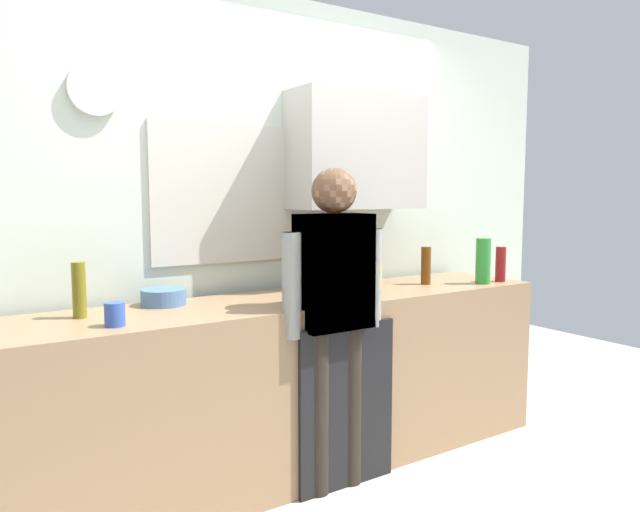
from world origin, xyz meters
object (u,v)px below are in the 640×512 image
object	(u,v)px
person_guest	(334,302)
bottle_green_wine	(368,266)
coffee_maker	(343,261)
mixing_bowl	(163,297)
bottle_amber_beer	(426,265)
person_at_sink	(334,302)
bottle_red_vinegar	(501,264)
cup_blue_mug	(115,314)
dish_soap	(377,274)
bottle_clear_soda	(483,261)
bottle_olive_oil	(79,290)

from	to	relation	value
person_guest	bottle_green_wine	bearing A→B (deg)	-173.12
coffee_maker	mixing_bowl	distance (m)	1.11
bottle_amber_beer	person_at_sink	bearing A→B (deg)	-161.93
bottle_amber_beer	person_guest	distance (m)	0.93
person_guest	coffee_maker	bearing A→B (deg)	-152.87
bottle_amber_beer	mixing_bowl	bearing A→B (deg)	172.45
bottle_red_vinegar	cup_blue_mug	world-z (taller)	bottle_red_vinegar
bottle_green_wine	cup_blue_mug	xyz separation A→B (m)	(-1.40, -0.09, -0.10)
bottle_red_vinegar	dish_soap	size ratio (longest dim) A/B	1.22
mixing_bowl	person_at_sink	bearing A→B (deg)	-35.78
person_at_sink	bottle_red_vinegar	bearing A→B (deg)	10.80
bottle_red_vinegar	dish_soap	bearing A→B (deg)	162.43
coffee_maker	bottle_red_vinegar	distance (m)	1.01
bottle_amber_beer	person_guest	xyz separation A→B (m)	(-0.88, -0.29, -0.09)
bottle_green_wine	cup_blue_mug	size ratio (longest dim) A/B	3.00
bottle_clear_soda	cup_blue_mug	world-z (taller)	bottle_clear_soda
bottle_red_vinegar	person_guest	xyz separation A→B (m)	(-1.35, -0.11, -0.09)
dish_soap	person_guest	world-z (taller)	person_guest
bottle_amber_beer	person_at_sink	size ratio (longest dim) A/B	0.14
bottle_red_vinegar	cup_blue_mug	size ratio (longest dim) A/B	2.20
bottle_green_wine	dish_soap	size ratio (longest dim) A/B	1.67
coffee_maker	mixing_bowl	xyz separation A→B (m)	(-1.11, -0.02, -0.11)
coffee_maker	bottle_clear_soda	bearing A→B (deg)	-27.57
cup_blue_mug	dish_soap	size ratio (longest dim) A/B	0.56
mixing_bowl	dish_soap	distance (m)	1.25
bottle_amber_beer	bottle_red_vinegar	world-z (taller)	bottle_amber_beer
bottle_amber_beer	dish_soap	bearing A→B (deg)	166.84
bottle_green_wine	bottle_olive_oil	world-z (taller)	bottle_green_wine
bottle_red_vinegar	dish_soap	distance (m)	0.83
coffee_maker	person_at_sink	world-z (taller)	person_at_sink
bottle_amber_beer	dish_soap	distance (m)	0.33
cup_blue_mug	person_at_sink	xyz separation A→B (m)	(1.01, -0.14, -0.03)
bottle_olive_oil	bottle_amber_beer	bearing A→B (deg)	-3.08
bottle_green_wine	coffee_maker	bearing A→B (deg)	84.04
bottle_red_vinegar	bottle_olive_oil	size ratio (longest dim) A/B	0.88
bottle_amber_beer	cup_blue_mug	bearing A→B (deg)	-175.47
bottle_clear_soda	person_at_sink	world-z (taller)	person_at_sink
bottle_olive_oil	mixing_bowl	distance (m)	0.43
bottle_green_wine	mixing_bowl	size ratio (longest dim) A/B	1.36
mixing_bowl	bottle_clear_soda	bearing A→B (deg)	-11.50
bottle_clear_soda	person_guest	xyz separation A→B (m)	(-1.19, -0.11, -0.12)
bottle_clear_soda	person_guest	distance (m)	1.20
coffee_maker	bottle_red_vinegar	size ratio (longest dim) A/B	1.50
bottle_red_vinegar	dish_soap	xyz separation A→B (m)	(-0.79, 0.25, -0.03)
coffee_maker	bottle_green_wine	size ratio (longest dim) A/B	1.10
bottle_red_vinegar	mixing_bowl	xyz separation A→B (m)	(-2.03, 0.38, -0.07)
bottle_green_wine	person_at_sink	world-z (taller)	person_at_sink
bottle_clear_soda	person_at_sink	distance (m)	1.20
bottle_olive_oil	cup_blue_mug	size ratio (longest dim) A/B	2.50
coffee_maker	bottle_amber_beer	bearing A→B (deg)	-26.33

